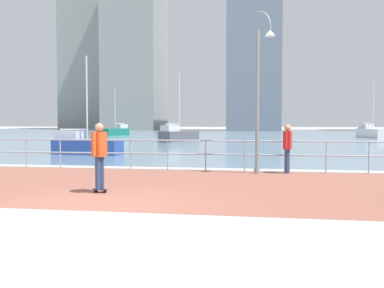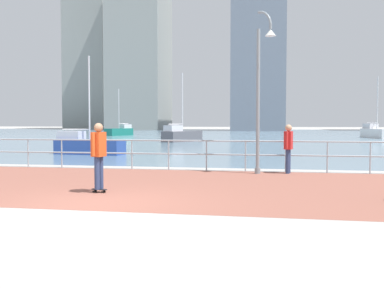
{
  "view_description": "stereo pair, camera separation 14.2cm",
  "coord_description": "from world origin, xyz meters",
  "px_view_note": "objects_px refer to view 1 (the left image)",
  "views": [
    {
      "loc": [
        3.5,
        -8.79,
        1.76
      ],
      "look_at": [
        1.36,
        4.09,
        1.1
      ],
      "focal_mm": 40.98,
      "sensor_mm": 36.0,
      "label": 1
    },
    {
      "loc": [
        3.64,
        -8.76,
        1.76
      ],
      "look_at": [
        1.36,
        4.09,
        1.1
      ],
      "focal_mm": 40.98,
      "sensor_mm": 36.0,
      "label": 2
    }
  ],
  "objects_px": {
    "lamppost": "(261,84)",
    "bystander": "(287,145)",
    "sailboat_navy": "(372,132)",
    "sailboat_gray": "(178,135)",
    "skateboarder": "(99,151)",
    "sailboat_teal": "(85,145)",
    "sailboat_red": "(116,131)"
  },
  "relations": [
    {
      "from": "lamppost",
      "to": "bystander",
      "type": "bearing_deg",
      "value": 21.53
    },
    {
      "from": "sailboat_navy",
      "to": "sailboat_gray",
      "type": "height_order",
      "value": "sailboat_navy"
    },
    {
      "from": "skateboarder",
      "to": "sailboat_teal",
      "type": "xyz_separation_m",
      "value": [
        -5.6,
        12.18,
        -0.53
      ]
    },
    {
      "from": "skateboarder",
      "to": "bystander",
      "type": "relative_size",
      "value": 1.04
    },
    {
      "from": "skateboarder",
      "to": "sailboat_teal",
      "type": "bearing_deg",
      "value": 114.69
    },
    {
      "from": "lamppost",
      "to": "sailboat_red",
      "type": "bearing_deg",
      "value": 115.57
    },
    {
      "from": "skateboarder",
      "to": "bystander",
      "type": "xyz_separation_m",
      "value": [
        4.8,
        4.99,
        -0.06
      ]
    },
    {
      "from": "skateboarder",
      "to": "sailboat_navy",
      "type": "xyz_separation_m",
      "value": [
        15.67,
        40.59,
        -0.41
      ]
    },
    {
      "from": "lamppost",
      "to": "sailboat_red",
      "type": "distance_m",
      "value": 44.12
    },
    {
      "from": "lamppost",
      "to": "sailboat_teal",
      "type": "relative_size",
      "value": 1.03
    },
    {
      "from": "sailboat_navy",
      "to": "sailboat_red",
      "type": "distance_m",
      "value": 31.03
    },
    {
      "from": "sailboat_navy",
      "to": "sailboat_teal",
      "type": "bearing_deg",
      "value": -126.83
    },
    {
      "from": "sailboat_navy",
      "to": "sailboat_red",
      "type": "relative_size",
      "value": 1.1
    },
    {
      "from": "bystander",
      "to": "sailboat_teal",
      "type": "relative_size",
      "value": 0.31
    },
    {
      "from": "bystander",
      "to": "sailboat_red",
      "type": "relative_size",
      "value": 0.28
    },
    {
      "from": "bystander",
      "to": "sailboat_teal",
      "type": "height_order",
      "value": "sailboat_teal"
    },
    {
      "from": "bystander",
      "to": "sailboat_red",
      "type": "distance_m",
      "value": 44.13
    },
    {
      "from": "bystander",
      "to": "sailboat_navy",
      "type": "height_order",
      "value": "sailboat_navy"
    },
    {
      "from": "skateboarder",
      "to": "sailboat_navy",
      "type": "distance_m",
      "value": 43.51
    },
    {
      "from": "lamppost",
      "to": "skateboarder",
      "type": "distance_m",
      "value": 6.36
    },
    {
      "from": "lamppost",
      "to": "sailboat_red",
      "type": "height_order",
      "value": "sailboat_red"
    },
    {
      "from": "lamppost",
      "to": "sailboat_navy",
      "type": "relative_size",
      "value": 0.82
    },
    {
      "from": "bystander",
      "to": "sailboat_navy",
      "type": "distance_m",
      "value": 37.22
    },
    {
      "from": "sailboat_teal",
      "to": "bystander",
      "type": "bearing_deg",
      "value": -34.67
    },
    {
      "from": "sailboat_navy",
      "to": "sailboat_gray",
      "type": "xyz_separation_m",
      "value": [
        -19.33,
        -12.28,
        -0.05
      ]
    },
    {
      "from": "lamppost",
      "to": "sailboat_gray",
      "type": "bearing_deg",
      "value": 107.68
    },
    {
      "from": "sailboat_navy",
      "to": "bystander",
      "type": "bearing_deg",
      "value": -106.98
    },
    {
      "from": "lamppost",
      "to": "sailboat_navy",
      "type": "distance_m",
      "value": 37.91
    },
    {
      "from": "sailboat_navy",
      "to": "sailboat_teal",
      "type": "xyz_separation_m",
      "value": [
        -21.27,
        -28.4,
        -0.13
      ]
    },
    {
      "from": "sailboat_gray",
      "to": "sailboat_navy",
      "type": "bearing_deg",
      "value": 32.42
    },
    {
      "from": "sailboat_teal",
      "to": "sailboat_red",
      "type": "distance_m",
      "value": 33.57
    },
    {
      "from": "sailboat_gray",
      "to": "bystander",
      "type": "bearing_deg",
      "value": -70.06
    }
  ]
}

